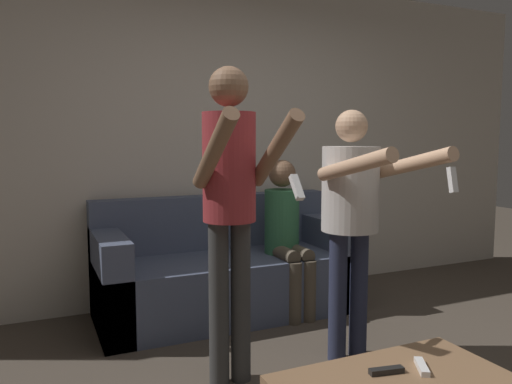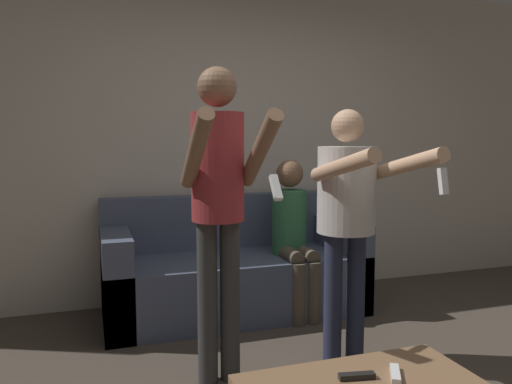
# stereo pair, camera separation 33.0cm
# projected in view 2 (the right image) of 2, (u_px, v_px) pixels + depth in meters

# --- Properties ---
(wall_back) EXTENTS (6.40, 0.06, 2.70)m
(wall_back) POSITION_uv_depth(u_px,v_px,m) (242.00, 139.00, 4.28)
(wall_back) COLOR beige
(wall_back) RESTS_ON ground_plane
(couch) EXTENTS (1.97, 0.82, 0.89)m
(couch) POSITION_uv_depth(u_px,v_px,m) (233.00, 273.00, 3.90)
(couch) COLOR #4C5670
(couch) RESTS_ON ground_plane
(person_standing_left) EXTENTS (0.41, 0.64, 1.73)m
(person_standing_left) POSITION_uv_depth(u_px,v_px,m) (219.00, 192.00, 2.67)
(person_standing_left) COLOR #383838
(person_standing_left) RESTS_ON ground_plane
(person_standing_right) EXTENTS (0.46, 0.81, 1.52)m
(person_standing_right) POSITION_uv_depth(u_px,v_px,m) (348.00, 206.00, 2.92)
(person_standing_right) COLOR #282D47
(person_standing_right) RESTS_ON ground_plane
(person_seated) EXTENTS (0.27, 0.51, 1.19)m
(person_seated) POSITION_uv_depth(u_px,v_px,m) (293.00, 230.00, 3.83)
(person_seated) COLOR brown
(person_seated) RESTS_ON ground_plane
(remote_near) EXTENTS (0.11, 0.15, 0.02)m
(remote_near) POSITION_uv_depth(u_px,v_px,m) (395.00, 374.00, 2.05)
(remote_near) COLOR white
(remote_near) RESTS_ON coffee_table
(remote_far) EXTENTS (0.15, 0.06, 0.02)m
(remote_far) POSITION_uv_depth(u_px,v_px,m) (357.00, 376.00, 2.03)
(remote_far) COLOR black
(remote_far) RESTS_ON coffee_table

